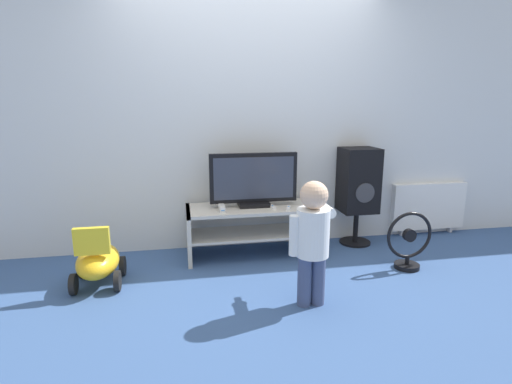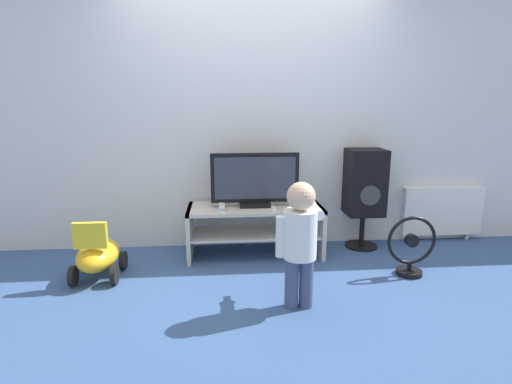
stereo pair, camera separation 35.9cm
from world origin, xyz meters
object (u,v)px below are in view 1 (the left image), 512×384
Objects in this scene: television at (254,180)px; ride_on_toy at (98,261)px; child at (313,233)px; remote_primary at (289,208)px; floor_fan at (409,243)px; remote_secondary at (272,207)px; radiator at (428,206)px; speaker_tower at (358,182)px; game_console at (222,208)px.

ride_on_toy is at bearing -161.90° from television.
television is at bearing 18.10° from ride_on_toy.
child is 1.70m from ride_on_toy.
television reaches higher than remote_primary.
remote_secondary is at bearing 156.30° from floor_fan.
television is 1.49m from ride_on_toy.
child is 1.77× the size of floor_fan.
television is 0.96× the size of radiator.
floor_fan is 0.95× the size of ride_on_toy.
speaker_tower reaches higher than television.
television reaches higher than remote_secondary.
television is 2.04m from radiator.
game_console is at bearing 174.64° from remote_primary.
remote_primary is 0.88m from child.
ride_on_toy reaches higher than remote_secondary.
radiator is (1.83, 0.34, -0.17)m from remote_secondary.
child reaches higher than floor_fan.
television is 1.09m from speaker_tower.
remote_primary is (0.29, -0.17, -0.23)m from television.
game_console and ride_on_toy have the same top height.
game_console reaches higher than remote_primary.
speaker_tower is at bearing -171.10° from radiator.
remote_primary is 0.84m from speaker_tower.
game_console reaches higher than floor_fan.
child is 2.18m from radiator.
television is at bearing 144.33° from remote_secondary.
floor_fan is at bearing -23.70° from remote_secondary.
television is at bearing 150.30° from remote_primary.
child reaches higher than remote_secondary.
game_console is 0.47m from remote_secondary.
speaker_tower reaches higher than remote_secondary.
floor_fan is at bearing -75.66° from speaker_tower.
remote_primary is at bearing 156.06° from floor_fan.
remote_primary is at bearing 9.36° from ride_on_toy.
remote_secondary is 1.87m from radiator.
remote_primary is at bearing -161.87° from speaker_tower.
ride_on_toy is at bearing 158.74° from child.
radiator is (0.73, 0.83, 0.08)m from floor_fan.
child reaches higher than radiator.
speaker_tower is (0.85, 1.13, 0.11)m from child.
remote_primary is 0.14× the size of speaker_tower.
game_console is (-0.31, -0.11, -0.22)m from television.
floor_fan is (0.18, -0.69, -0.41)m from speaker_tower.
remote_primary is 0.16× the size of radiator.
ride_on_toy is at bearing 176.45° from floor_fan.
radiator is at bearing 10.65° from remote_secondary.
remote_secondary is 0.96m from speaker_tower.
speaker_tower is (1.08, 0.09, -0.08)m from television.
ride_on_toy is at bearing -167.70° from speaker_tower.
ride_on_toy is (-1.56, 0.61, -0.34)m from child.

